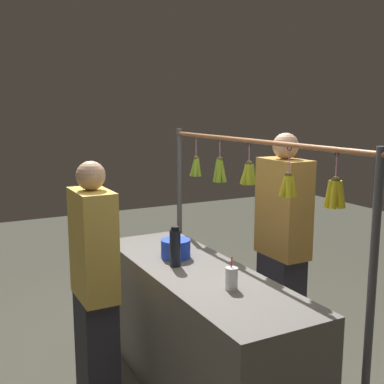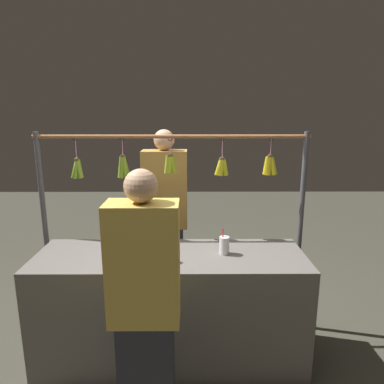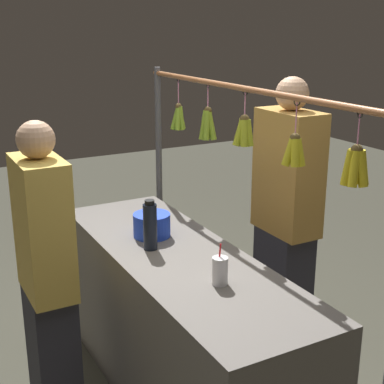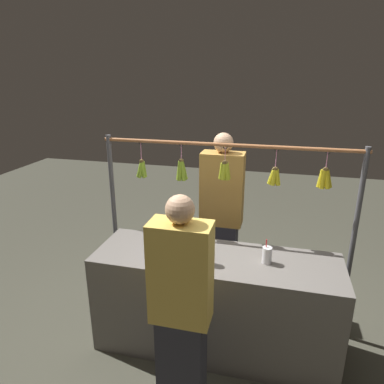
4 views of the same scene
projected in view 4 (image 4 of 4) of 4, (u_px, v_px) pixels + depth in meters
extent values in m
plane|color=#434236|center=(214.00, 344.00, 3.19)|extent=(12.00, 12.00, 0.00)
cube|color=#66605B|center=(215.00, 303.00, 3.05)|extent=(2.04, 0.65, 0.89)
cylinder|color=#4C4C51|center=(352.00, 249.00, 3.02)|extent=(0.04, 0.04, 1.78)
cylinder|color=#4C4C51|center=(115.00, 224.00, 3.54)|extent=(0.04, 0.04, 1.78)
cylinder|color=#9E6038|center=(227.00, 145.00, 3.01)|extent=(2.27, 0.03, 0.03)
torus|color=black|center=(328.00, 152.00, 2.82)|extent=(0.04, 0.01, 0.04)
cylinder|color=pink|center=(327.00, 161.00, 2.85)|extent=(0.01, 0.01, 0.15)
sphere|color=brown|center=(326.00, 170.00, 2.87)|extent=(0.05, 0.05, 0.05)
cylinder|color=yellow|center=(321.00, 179.00, 2.90)|extent=(0.06, 0.04, 0.15)
cylinder|color=yellow|center=(323.00, 180.00, 2.87)|extent=(0.05, 0.06, 0.15)
cylinder|color=yellow|center=(327.00, 180.00, 2.87)|extent=(0.06, 0.07, 0.16)
cylinder|color=yellow|center=(328.00, 179.00, 2.89)|extent=(0.08, 0.04, 0.15)
cylinder|color=yellow|center=(326.00, 178.00, 2.91)|extent=(0.05, 0.06, 0.16)
cylinder|color=yellow|center=(322.00, 178.00, 2.92)|extent=(0.05, 0.06, 0.15)
torus|color=black|center=(277.00, 149.00, 2.92)|extent=(0.04, 0.01, 0.04)
cylinder|color=pink|center=(276.00, 160.00, 2.94)|extent=(0.01, 0.01, 0.17)
sphere|color=brown|center=(275.00, 170.00, 2.97)|extent=(0.05, 0.05, 0.05)
cylinder|color=gold|center=(272.00, 177.00, 3.00)|extent=(0.07, 0.04, 0.14)
cylinder|color=gold|center=(274.00, 178.00, 2.97)|extent=(0.05, 0.07, 0.14)
cylinder|color=gold|center=(277.00, 178.00, 2.98)|extent=(0.06, 0.05, 0.14)
cylinder|color=gold|center=(277.00, 177.00, 3.00)|extent=(0.06, 0.05, 0.14)
cylinder|color=gold|center=(274.00, 176.00, 3.02)|extent=(0.05, 0.07, 0.14)
torus|color=black|center=(225.00, 147.00, 3.02)|extent=(0.04, 0.01, 0.04)
cylinder|color=pink|center=(225.00, 155.00, 3.04)|extent=(0.01, 0.01, 0.14)
sphere|color=brown|center=(225.00, 163.00, 3.06)|extent=(0.05, 0.05, 0.05)
cylinder|color=#A6B526|center=(222.00, 171.00, 3.09)|extent=(0.06, 0.04, 0.15)
cylinder|color=#A6B526|center=(223.00, 172.00, 3.06)|extent=(0.05, 0.08, 0.15)
cylinder|color=#A6B526|center=(227.00, 172.00, 3.07)|extent=(0.06, 0.05, 0.15)
cylinder|color=#A6B526|center=(227.00, 171.00, 3.09)|extent=(0.06, 0.05, 0.15)
cylinder|color=#A6B526|center=(224.00, 171.00, 3.11)|extent=(0.05, 0.07, 0.15)
torus|color=black|center=(181.00, 145.00, 3.11)|extent=(0.04, 0.01, 0.04)
cylinder|color=pink|center=(181.00, 153.00, 3.13)|extent=(0.01, 0.01, 0.15)
sphere|color=brown|center=(181.00, 161.00, 3.16)|extent=(0.05, 0.05, 0.05)
cylinder|color=#84A929|center=(179.00, 170.00, 3.19)|extent=(0.06, 0.04, 0.18)
cylinder|color=#84A929|center=(180.00, 171.00, 3.17)|extent=(0.05, 0.06, 0.18)
cylinder|color=#84A929|center=(183.00, 171.00, 3.17)|extent=(0.06, 0.06, 0.18)
cylinder|color=#84A929|center=(184.00, 170.00, 3.19)|extent=(0.07, 0.06, 0.18)
cylinder|color=#84A929|center=(181.00, 170.00, 3.20)|extent=(0.05, 0.06, 0.18)
torus|color=black|center=(141.00, 143.00, 3.20)|extent=(0.04, 0.01, 0.04)
cylinder|color=pink|center=(141.00, 152.00, 3.22)|extent=(0.01, 0.01, 0.17)
sphere|color=brown|center=(142.00, 161.00, 3.25)|extent=(0.04, 0.04, 0.04)
cylinder|color=#7EA82A|center=(140.00, 169.00, 3.28)|extent=(0.07, 0.04, 0.16)
cylinder|color=#7EA82A|center=(141.00, 170.00, 3.26)|extent=(0.05, 0.07, 0.16)
cylinder|color=#7EA82A|center=(143.00, 170.00, 3.26)|extent=(0.06, 0.05, 0.16)
cylinder|color=#7EA82A|center=(144.00, 169.00, 3.28)|extent=(0.05, 0.04, 0.16)
cylinder|color=#7EA82A|center=(142.00, 169.00, 3.30)|extent=(0.04, 0.07, 0.16)
cylinder|color=black|center=(197.00, 247.00, 2.81)|extent=(0.08, 0.08, 0.26)
cylinder|color=black|center=(197.00, 231.00, 2.76)|extent=(0.05, 0.05, 0.02)
cylinder|color=blue|center=(179.00, 246.00, 2.95)|extent=(0.22, 0.22, 0.14)
cylinder|color=silver|center=(267.00, 255.00, 2.80)|extent=(0.08, 0.08, 0.14)
cylinder|color=red|center=(266.00, 251.00, 2.79)|extent=(0.01, 0.03, 0.20)
cube|color=#2D2D38|center=(220.00, 259.00, 3.80)|extent=(0.34, 0.23, 0.85)
cube|color=#BF8C3F|center=(222.00, 189.00, 3.54)|extent=(0.42, 0.23, 0.74)
sphere|color=tan|center=(223.00, 143.00, 3.39)|extent=(0.19, 0.19, 0.19)
cube|color=#2D2D38|center=(182.00, 365.00, 2.46)|extent=(0.31, 0.21, 0.78)
cube|color=gold|center=(181.00, 273.00, 2.23)|extent=(0.39, 0.21, 0.69)
sphere|color=tan|center=(180.00, 209.00, 2.09)|extent=(0.18, 0.18, 0.18)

